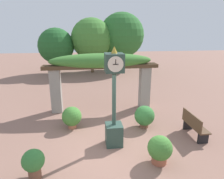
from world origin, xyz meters
The scene contains 9 objects.
ground_plane centered at (0.00, 0.00, 0.00)m, with size 60.00×60.00×0.00m, color #8E6656.
pedestal_clock centered at (0.15, 0.21, 1.55)m, with size 0.58×0.62×3.37m.
pergola centered at (0.00, 3.47, 2.15)m, with size 5.43×1.08×2.80m.
potted_plant_near_left centered at (-2.20, -1.15, 0.50)m, with size 0.60×0.60×0.85m.
potted_plant_near_right centered at (1.55, 1.31, 0.50)m, with size 0.81×0.81×0.92m.
potted_plant_far_left centered at (-1.36, 1.64, 0.49)m, with size 0.79×0.79×0.90m.
potted_plant_far_right centered at (1.35, -0.97, 0.46)m, with size 0.74×0.74×0.87m.
park_bench centered at (3.20, 0.39, 0.43)m, with size 0.42×1.33×0.89m.
tree_line centered at (0.66, 12.92, 3.07)m, with size 9.61×4.53×5.43m.
Camera 1 is at (-0.74, -5.87, 3.86)m, focal length 32.00 mm.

